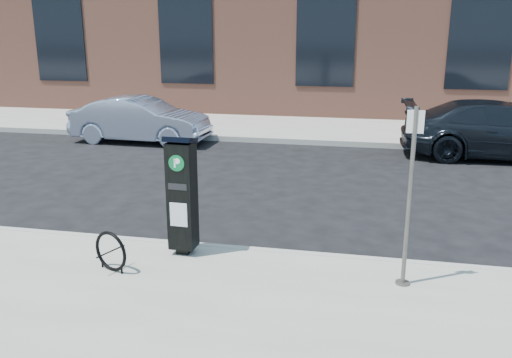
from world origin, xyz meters
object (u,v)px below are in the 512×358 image
(sign_pole, at_px, (409,200))
(bike_rack, at_px, (111,252))
(car_silver, at_px, (140,120))
(parking_kiosk, at_px, (182,194))
(car_dark, at_px, (502,130))

(sign_pole, bearing_deg, bike_rack, -171.25)
(bike_rack, bearing_deg, sign_pole, 26.51)
(car_silver, bearing_deg, bike_rack, -157.31)
(parking_kiosk, bearing_deg, sign_pole, -4.86)
(sign_pole, xyz_separation_m, bike_rack, (-3.76, -0.38, -0.84))
(parking_kiosk, xyz_separation_m, car_silver, (-3.98, 7.75, -0.37))
(bike_rack, distance_m, car_dark, 10.78)
(parking_kiosk, relative_size, sign_pole, 0.76)
(parking_kiosk, relative_size, car_silver, 0.43)
(car_silver, bearing_deg, car_dark, -88.13)
(parking_kiosk, distance_m, bike_rack, 1.23)
(sign_pole, height_order, bike_rack, sign_pole)
(sign_pole, distance_m, car_silver, 10.75)
(sign_pole, xyz_separation_m, car_dark, (2.85, 8.14, -0.54))
(bike_rack, xyz_separation_m, car_dark, (6.61, 8.52, 0.31))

